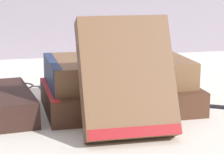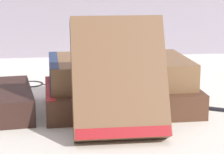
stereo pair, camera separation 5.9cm
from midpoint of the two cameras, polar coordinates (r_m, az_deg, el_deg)
ground_plane at (r=0.62m, az=-0.85°, el=-5.06°), size 3.00×3.00×0.00m
book_flat_bottom at (r=0.66m, az=-2.13°, el=-2.49°), size 0.21×0.15×0.03m
book_flat_top at (r=0.66m, az=-2.46°, el=0.71°), size 0.20×0.14×0.04m
book_leaning_front at (r=0.54m, az=-1.28°, el=-0.59°), size 0.11×0.08×0.14m
pocket_watch at (r=0.65m, az=1.27°, el=2.49°), size 0.05×0.05×0.01m
reading_glasses at (r=0.80m, az=-11.35°, el=-1.05°), size 0.11×0.07×0.00m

